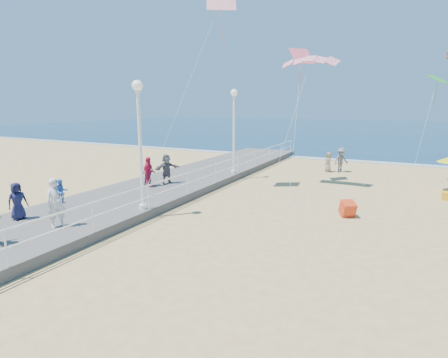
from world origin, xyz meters
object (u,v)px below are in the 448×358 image
at_px(spectator_3, 148,172).
at_px(spectator_4, 17,201).
at_px(box_kite, 348,210).
at_px(woman_holding_toddler, 56,203).
at_px(spectator_7, 149,173).
at_px(spectator_5, 167,169).
at_px(beach_walker_c, 328,162).
at_px(toddler_held, 62,192).
at_px(lamp_post_far, 234,123).
at_px(beach_chair_left, 448,196).
at_px(lamp_post_mid, 140,132).
at_px(beach_walker_a, 341,160).

distance_m(spectator_3, spectator_4, 6.78).
bearing_deg(box_kite, woman_holding_toddler, -171.70).
relative_size(spectator_4, spectator_7, 1.03).
height_order(spectator_5, beach_walker_c, spectator_5).
bearing_deg(toddler_held, lamp_post_far, 17.47).
relative_size(lamp_post_far, beach_chair_left, 9.67).
height_order(toddler_held, beach_walker_c, toddler_held).
bearing_deg(lamp_post_far, lamp_post_mid, -90.00).
relative_size(spectator_5, box_kite, 2.78).
xyz_separation_m(woman_holding_toddler, beach_walker_a, (7.13, 17.88, -0.42)).
bearing_deg(beach_chair_left, spectator_7, -158.22).
relative_size(lamp_post_far, beach_walker_c, 3.69).
distance_m(woman_holding_toddler, beach_walker_a, 19.25).
distance_m(spectator_5, beach_chair_left, 14.85).
xyz_separation_m(lamp_post_mid, beach_walker_a, (5.84, 14.71, -2.78)).
height_order(lamp_post_mid, toddler_held, lamp_post_mid).
bearing_deg(box_kite, spectator_7, 152.63).
height_order(lamp_post_mid, beach_walker_c, lamp_post_mid).
relative_size(woman_holding_toddler, beach_chair_left, 3.28).
bearing_deg(spectator_5, beach_chair_left, -45.24).
relative_size(woman_holding_toddler, spectator_3, 1.11).
bearing_deg(spectator_4, lamp_post_far, -3.82).
bearing_deg(lamp_post_mid, beach_walker_a, 68.36).
bearing_deg(spectator_4, box_kite, -44.87).
xyz_separation_m(lamp_post_far, beach_walker_c, (5.00, 5.43, -2.94)).
relative_size(lamp_post_mid, spectator_7, 3.77).
xyz_separation_m(lamp_post_far, woman_holding_toddler, (-1.29, -12.17, -2.36)).
xyz_separation_m(lamp_post_mid, woman_holding_toddler, (-1.29, -3.17, -2.36)).
height_order(spectator_5, beach_walker_a, spectator_5).
relative_size(toddler_held, beach_walker_a, 0.51).
bearing_deg(beach_walker_a, box_kite, -129.22).
height_order(spectator_5, spectator_7, spectator_5).
bearing_deg(box_kite, lamp_post_far, 117.33).
height_order(lamp_post_far, beach_chair_left, lamp_post_far).
xyz_separation_m(spectator_5, box_kite, (9.82, -0.41, -0.93)).
relative_size(spectator_5, beach_walker_c, 1.16).
xyz_separation_m(spectator_4, beach_walker_a, (9.24, 17.97, -0.24)).
relative_size(spectator_3, spectator_4, 1.12).
xyz_separation_m(spectator_3, box_kite, (10.26, 0.66, -0.91)).
bearing_deg(lamp_post_far, spectator_5, -114.60).
relative_size(lamp_post_far, spectator_4, 3.66).
xyz_separation_m(spectator_4, spectator_7, (0.91, 6.81, -0.02)).
bearing_deg(lamp_post_mid, beach_chair_left, 37.96).
distance_m(woman_holding_toddler, toddler_held, 0.45).
bearing_deg(woman_holding_toddler, spectator_4, 115.30).
height_order(lamp_post_far, spectator_3, lamp_post_far).
distance_m(spectator_5, beach_walker_a, 12.88).
distance_m(lamp_post_mid, woman_holding_toddler, 4.16).
bearing_deg(beach_chair_left, spectator_5, -161.07).
xyz_separation_m(spectator_4, spectator_5, (1.36, 7.79, 0.11)).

